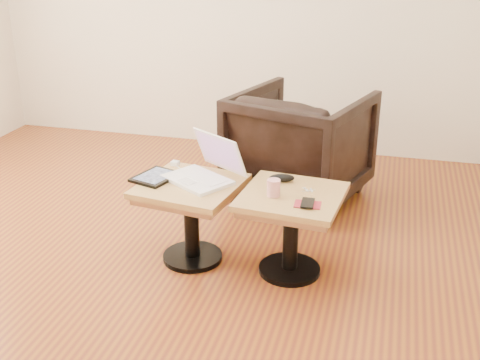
% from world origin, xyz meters
% --- Properties ---
extents(room_shell, '(4.52, 4.52, 2.71)m').
position_xyz_m(room_shell, '(0.00, 0.00, 1.35)').
color(room_shell, maroon).
rests_on(room_shell, ground).
extents(side_table_left, '(0.60, 0.60, 0.48)m').
position_xyz_m(side_table_left, '(0.19, 0.19, 0.36)').
color(side_table_left, black).
rests_on(side_table_left, ground).
extents(side_table_right, '(0.57, 0.57, 0.48)m').
position_xyz_m(side_table_right, '(0.77, 0.20, 0.36)').
color(side_table_right, black).
rests_on(side_table_right, ground).
extents(laptop, '(0.49, 0.48, 0.25)m').
position_xyz_m(laptop, '(0.25, 0.28, 0.53)').
color(laptop, white).
rests_on(laptop, side_table_left).
extents(tablet, '(0.26, 0.30, 0.02)m').
position_xyz_m(tablet, '(-0.02, 0.21, 0.49)').
color(tablet, black).
rests_on(tablet, side_table_left).
extents(charging_adapter, '(0.05, 0.05, 0.03)m').
position_xyz_m(charging_adapter, '(0.02, 0.43, 0.49)').
color(charging_adapter, white).
rests_on(charging_adapter, side_table_left).
extents(glasses_case, '(0.15, 0.09, 0.04)m').
position_xyz_m(glasses_case, '(0.68, 0.35, 0.50)').
color(glasses_case, black).
rests_on(glasses_case, side_table_right).
extents(striped_cup, '(0.09, 0.09, 0.09)m').
position_xyz_m(striped_cup, '(0.67, 0.15, 0.52)').
color(striped_cup, '#D33E51').
rests_on(striped_cup, side_table_right).
extents(earbuds_tangle, '(0.07, 0.05, 0.01)m').
position_xyz_m(earbuds_tangle, '(0.84, 0.26, 0.48)').
color(earbuds_tangle, white).
rests_on(earbuds_tangle, side_table_right).
extents(phone_on_sleeve, '(0.14, 0.12, 0.02)m').
position_xyz_m(phone_on_sleeve, '(0.87, 0.08, 0.49)').
color(phone_on_sleeve, maroon).
rests_on(phone_on_sleeve, side_table_right).
extents(armchair, '(1.04, 1.06, 0.77)m').
position_xyz_m(armchair, '(0.64, 1.23, 0.39)').
color(armchair, black).
rests_on(armchair, ground).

